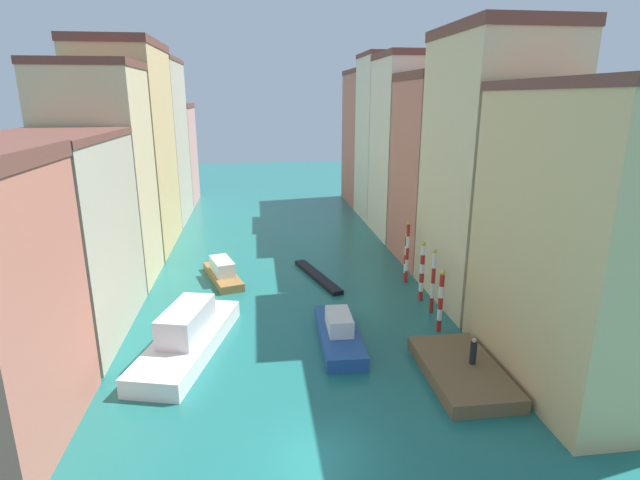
% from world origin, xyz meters
% --- Properties ---
extents(ground_plane, '(154.00, 154.00, 0.00)m').
position_xyz_m(ground_plane, '(0.00, 24.50, 0.00)').
color(ground_plane, '#1E6B66').
extents(building_left_1, '(7.34, 12.10, 12.87)m').
position_xyz_m(building_left_1, '(-14.54, 13.68, 6.45)').
color(building_left_1, '#BCB299').
rests_on(building_left_1, ground).
extents(building_left_2, '(7.34, 7.47, 17.59)m').
position_xyz_m(building_left_2, '(-14.54, 23.61, 8.81)').
color(building_left_2, beige).
rests_on(building_left_2, ground).
extents(building_left_3, '(7.34, 12.04, 20.03)m').
position_xyz_m(building_left_3, '(-14.54, 33.78, 10.03)').
color(building_left_3, '#DBB77A').
rests_on(building_left_3, ground).
extents(building_left_4, '(7.34, 11.47, 19.33)m').
position_xyz_m(building_left_4, '(-14.54, 45.49, 9.67)').
color(building_left_4, '#BCB299').
rests_on(building_left_4, ground).
extents(building_left_5, '(7.34, 9.03, 14.11)m').
position_xyz_m(building_left_5, '(-14.54, 55.78, 7.07)').
color(building_left_5, tan).
rests_on(building_left_5, ground).
extents(building_right_0, '(7.34, 12.24, 15.75)m').
position_xyz_m(building_right_0, '(14.54, 4.60, 7.89)').
color(building_right_0, '#DBB77A').
rests_on(building_right_0, ground).
extents(building_right_1, '(7.34, 10.22, 19.60)m').
position_xyz_m(building_right_1, '(14.54, 16.02, 9.81)').
color(building_right_1, beige).
rests_on(building_right_1, ground).
extents(building_right_2, '(7.34, 9.05, 17.02)m').
position_xyz_m(building_right_2, '(14.54, 25.69, 8.52)').
color(building_right_2, '#C6705B').
rests_on(building_right_2, ground).
extents(building_right_3, '(7.34, 8.90, 19.38)m').
position_xyz_m(building_right_3, '(14.54, 34.93, 9.70)').
color(building_right_3, beige).
rests_on(building_right_3, ground).
extents(building_right_4, '(7.34, 8.43, 20.02)m').
position_xyz_m(building_right_4, '(14.54, 43.62, 10.02)').
color(building_right_4, beige).
rests_on(building_right_4, ground).
extents(building_right_5, '(7.34, 10.12, 18.55)m').
position_xyz_m(building_right_5, '(14.54, 52.83, 9.29)').
color(building_right_5, '#C6705B').
rests_on(building_right_5, ground).
extents(waterfront_dock, '(3.96, 7.27, 0.76)m').
position_xyz_m(waterfront_dock, '(8.65, 5.25, 0.38)').
color(waterfront_dock, brown).
rests_on(waterfront_dock, ground).
extents(person_on_dock, '(0.36, 0.36, 1.54)m').
position_xyz_m(person_on_dock, '(9.27, 5.35, 1.48)').
color(person_on_dock, black).
rests_on(person_on_dock, waterfront_dock).
extents(mooring_pole_0, '(0.35, 0.35, 4.24)m').
position_xyz_m(mooring_pole_0, '(9.43, 10.88, 2.17)').
color(mooring_pole_0, red).
rests_on(mooring_pole_0, ground).
extents(mooring_pole_1, '(0.30, 0.30, 4.74)m').
position_xyz_m(mooring_pole_1, '(9.94, 13.79, 2.42)').
color(mooring_pole_1, red).
rests_on(mooring_pole_1, ground).
extents(mooring_pole_2, '(0.37, 0.37, 4.66)m').
position_xyz_m(mooring_pole_2, '(9.91, 16.08, 2.39)').
color(mooring_pole_2, red).
rests_on(mooring_pole_2, ground).
extents(mooring_pole_3, '(0.31, 0.31, 5.25)m').
position_xyz_m(mooring_pole_3, '(9.93, 19.95, 2.67)').
color(mooring_pole_3, red).
rests_on(mooring_pole_3, ground).
extents(mooring_pole_4, '(0.32, 0.32, 4.20)m').
position_xyz_m(mooring_pole_4, '(9.88, 20.04, 2.15)').
color(mooring_pole_4, red).
rests_on(mooring_pole_4, ground).
extents(vaporetto_white, '(5.90, 11.15, 2.87)m').
position_xyz_m(vaporetto_white, '(-6.66, 10.24, 0.98)').
color(vaporetto_white, white).
rests_on(vaporetto_white, ground).
extents(gondola_black, '(3.20, 8.34, 0.37)m').
position_xyz_m(gondola_black, '(2.68, 21.71, 0.18)').
color(gondola_black, black).
rests_on(gondola_black, ground).
extents(motorboat_0, '(3.80, 7.02, 1.81)m').
position_xyz_m(motorboat_0, '(-5.30, 22.39, 0.69)').
color(motorboat_0, olive).
rests_on(motorboat_0, ground).
extents(motorboat_1, '(2.58, 7.65, 1.92)m').
position_xyz_m(motorboat_1, '(2.63, 10.23, 0.64)').
color(motorboat_1, '#234C93').
rests_on(motorboat_1, ground).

